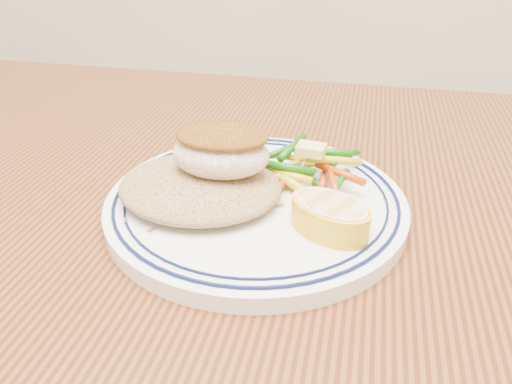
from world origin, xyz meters
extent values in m
cube|color=#48210E|center=(0.00, 0.00, 0.73)|extent=(1.50, 0.90, 0.04)
cylinder|color=white|center=(-0.05, 0.05, 0.76)|extent=(0.27, 0.27, 0.01)
torus|color=#0A113F|center=(-0.05, 0.05, 0.77)|extent=(0.25, 0.25, 0.00)
torus|color=#0A113F|center=(-0.05, 0.05, 0.77)|extent=(0.23, 0.23, 0.00)
ellipsoid|color=olive|center=(-0.10, 0.04, 0.78)|extent=(0.15, 0.13, 0.03)
ellipsoid|color=beige|center=(-0.08, 0.05, 0.80)|extent=(0.09, 0.07, 0.04)
ellipsoid|color=brown|center=(-0.08, 0.05, 0.82)|extent=(0.08, 0.06, 0.02)
cylinder|color=#155B0B|center=(-0.01, 0.09, 0.77)|extent=(0.04, 0.05, 0.01)
cylinder|color=#155B0B|center=(-0.02, 0.10, 0.77)|extent=(0.01, 0.05, 0.01)
cylinder|color=#B83509|center=(-0.03, 0.07, 0.77)|extent=(0.02, 0.05, 0.01)
cylinder|color=#B83509|center=(-0.03, 0.09, 0.77)|extent=(0.05, 0.01, 0.01)
cylinder|color=#B83509|center=(0.01, 0.09, 0.77)|extent=(0.01, 0.05, 0.01)
cylinder|color=gold|center=(-0.03, 0.07, 0.77)|extent=(0.05, 0.04, 0.01)
cylinder|color=gold|center=(0.01, 0.11, 0.77)|extent=(0.05, 0.02, 0.01)
cylinder|color=gold|center=(-0.03, 0.09, 0.78)|extent=(0.02, 0.06, 0.01)
cylinder|color=#155B0B|center=(0.02, 0.06, 0.78)|extent=(0.02, 0.05, 0.01)
cylinder|color=gold|center=(-0.02, 0.07, 0.78)|extent=(0.05, 0.02, 0.01)
cylinder|color=gold|center=(-0.04, 0.11, 0.78)|extent=(0.06, 0.01, 0.01)
cylinder|color=#155B0B|center=(0.02, 0.11, 0.78)|extent=(0.04, 0.04, 0.01)
cylinder|color=#155B0B|center=(0.00, 0.12, 0.78)|extent=(0.03, 0.06, 0.01)
cylinder|color=#B83509|center=(0.02, 0.07, 0.78)|extent=(0.02, 0.06, 0.01)
cylinder|color=#B83509|center=(0.02, 0.08, 0.78)|extent=(0.05, 0.03, 0.01)
cylinder|color=#155B0B|center=(-0.03, 0.07, 0.78)|extent=(0.06, 0.01, 0.01)
cylinder|color=gold|center=(0.02, 0.09, 0.79)|extent=(0.05, 0.02, 0.01)
cylinder|color=#155B0B|center=(-0.03, 0.11, 0.79)|extent=(0.02, 0.06, 0.01)
cylinder|color=#155B0B|center=(0.00, 0.11, 0.79)|extent=(0.06, 0.02, 0.01)
cylinder|color=#155B0B|center=(-0.03, 0.11, 0.79)|extent=(0.03, 0.04, 0.01)
cube|color=#EDD774|center=(-0.01, 0.09, 0.80)|extent=(0.03, 0.02, 0.01)
torus|color=white|center=(0.02, 0.01, 0.79)|extent=(0.09, 0.09, 0.00)
camera|label=1|loc=(0.04, -0.32, 0.99)|focal=35.00mm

